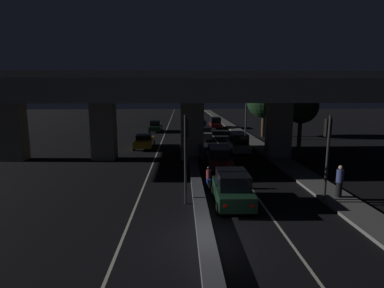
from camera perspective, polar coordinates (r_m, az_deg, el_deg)
ground_plane at (r=12.73m, az=2.58°, el=-18.11°), size 200.00×200.00×0.00m
lane_line_left_inner at (r=46.67m, az=-5.03°, el=2.38°), size 0.12×126.00×0.00m
lane_line_right_inner at (r=46.80m, az=3.34°, el=2.42°), size 0.12×126.00×0.00m
median_divider at (r=46.59m, az=-0.84°, el=2.63°), size 0.68×126.00×0.37m
sidewalk_right at (r=40.60m, az=10.42°, el=1.27°), size 2.01×126.00×0.16m
elevated_overpass at (r=26.79m, az=-0.62°, el=9.55°), size 37.21×13.07×7.83m
traffic_light_left_of_median at (r=15.76m, az=-1.26°, el=0.02°), size 0.30×0.49×4.81m
traffic_light_right_of_median at (r=17.60m, az=24.39°, el=0.09°), size 0.30×0.49×4.78m
street_lamp at (r=38.85m, az=9.83°, el=7.89°), size 2.38×0.32×8.10m
car_dark_green_lead at (r=16.26m, az=7.71°, el=-8.35°), size 2.02×4.08×1.81m
car_dark_red_second at (r=23.88m, az=5.08°, el=-2.42°), size 1.92×4.21×1.75m
car_silver_third at (r=30.71m, az=8.80°, el=0.37°), size 1.94×4.75×1.95m
car_silver_fourth at (r=38.33m, az=2.27°, el=2.08°), size 1.89×4.78×1.64m
car_grey_fifth at (r=44.55m, az=1.58°, el=3.37°), size 2.00×4.50×1.93m
car_dark_red_sixth at (r=50.98m, az=4.47°, el=4.10°), size 1.96×4.24×1.84m
car_taxi_yellow_lead_oncoming at (r=32.98m, az=-9.07°, el=0.56°), size 2.13×4.75×1.48m
car_dark_green_second_oncoming at (r=46.51m, az=-6.95°, el=3.42°), size 1.94×4.29×1.75m
motorcycle_blue_filtering_near at (r=18.87m, az=3.22°, el=-6.68°), size 0.32×1.78×1.45m
motorcycle_red_filtering_mid at (r=26.38m, az=1.49°, el=-1.91°), size 0.33×1.93×1.47m
pedestrian_on_sidewalk at (r=18.72m, az=26.30°, el=-6.39°), size 0.38×0.38×1.82m
roadside_tree_kerbside_near at (r=29.33m, az=20.07°, el=6.65°), size 3.12×3.12×6.27m
roadside_tree_kerbside_mid at (r=41.93m, az=13.57°, el=8.09°), size 4.71×4.71×7.31m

